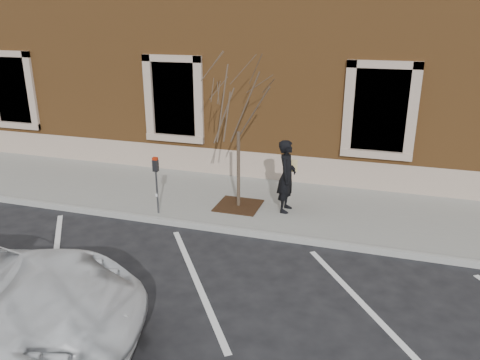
% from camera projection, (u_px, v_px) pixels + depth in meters
% --- Properties ---
extents(ground, '(120.00, 120.00, 0.00)m').
position_uv_depth(ground, '(232.00, 232.00, 10.93)').
color(ground, '#28282B').
rests_on(ground, ground).
extents(sidewalk_near, '(40.00, 3.50, 0.15)m').
position_uv_depth(sidewalk_near, '(253.00, 202.00, 12.48)').
color(sidewalk_near, gray).
rests_on(sidewalk_near, ground).
extents(curb_near, '(40.00, 0.12, 0.15)m').
position_uv_depth(curb_near, '(232.00, 230.00, 10.86)').
color(curb_near, '#9E9E99').
rests_on(curb_near, ground).
extents(parking_stripes, '(28.00, 4.40, 0.01)m').
position_uv_depth(parking_stripes, '(196.00, 280.00, 8.95)').
color(parking_stripes, silver).
rests_on(parking_stripes, ground).
extents(building_civic, '(40.00, 8.62, 8.00)m').
position_uv_depth(building_civic, '(300.00, 39.00, 16.56)').
color(building_civic, brown).
rests_on(building_civic, ground).
extents(man, '(0.45, 0.67, 1.82)m').
position_uv_depth(man, '(287.00, 176.00, 11.49)').
color(man, black).
rests_on(man, sidewalk_near).
extents(parking_meter, '(0.13, 0.10, 1.45)m').
position_uv_depth(parking_meter, '(156.00, 175.00, 11.30)').
color(parking_meter, '#595B60').
rests_on(parking_meter, sidewalk_near).
extents(tree_grate, '(1.10, 1.10, 0.03)m').
position_uv_depth(tree_grate, '(238.00, 206.00, 12.05)').
color(tree_grate, '#372111').
rests_on(tree_grate, sidewalk_near).
extents(sapling, '(2.14, 2.14, 3.57)m').
position_uv_depth(sapling, '(238.00, 110.00, 11.22)').
color(sapling, '#4E3F2F').
rests_on(sapling, sidewalk_near).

